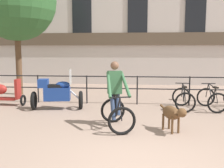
% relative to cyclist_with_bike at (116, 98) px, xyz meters
% --- Properties ---
extents(ground_plane, '(60.00, 60.00, 0.00)m').
position_rel_cyclist_with_bike_xyz_m(ground_plane, '(0.56, -2.29, -0.76)').
color(ground_plane, gray).
extents(canal_railing, '(15.05, 0.05, 1.05)m').
position_rel_cyclist_with_bike_xyz_m(canal_railing, '(0.56, 2.91, -0.05)').
color(canal_railing, black).
rests_on(canal_railing, ground_plane).
extents(building_facade, '(18.00, 0.72, 9.29)m').
position_rel_cyclist_with_bike_xyz_m(building_facade, '(0.56, 8.70, 3.86)').
color(building_facade, beige).
rests_on(building_facade, ground_plane).
extents(cyclist_with_bike, '(0.98, 1.31, 1.70)m').
position_rel_cyclist_with_bike_xyz_m(cyclist_with_bike, '(0.00, 0.00, 0.00)').
color(cyclist_with_bike, black).
rests_on(cyclist_with_bike, ground_plane).
extents(dog, '(0.59, 0.96, 0.67)m').
position_rel_cyclist_with_bike_xyz_m(dog, '(1.41, -0.34, -0.29)').
color(dog, brown).
rests_on(dog, ground_plane).
extents(parked_motorcycle, '(1.76, 0.88, 1.35)m').
position_rel_cyclist_with_bike_xyz_m(parked_motorcycle, '(-2.13, 1.82, -0.20)').
color(parked_motorcycle, black).
rests_on(parked_motorcycle, ground_plane).
extents(parked_bicycle_near_lamp, '(0.71, 1.14, 0.86)m').
position_rel_cyclist_with_bike_xyz_m(parked_bicycle_near_lamp, '(2.11, 2.25, -0.41)').
color(parked_bicycle_near_lamp, black).
rests_on(parked_bicycle_near_lamp, ground_plane).
extents(parked_bicycle_mid_left, '(0.76, 1.16, 0.86)m').
position_rel_cyclist_with_bike_xyz_m(parked_bicycle_mid_left, '(3.04, 2.25, -0.41)').
color(parked_bicycle_mid_left, black).
rests_on(parked_bicycle_mid_left, ground_plane).
extents(parked_scooter, '(1.29, 0.43, 0.96)m').
position_rel_cyclist_with_bike_xyz_m(parked_scooter, '(-4.16, 2.31, -0.30)').
color(parked_scooter, black).
rests_on(parked_scooter, ground_plane).
extents(tree_canalside_left, '(3.45, 3.45, 5.83)m').
position_rel_cyclist_with_bike_xyz_m(tree_canalside_left, '(-4.69, 4.60, 3.32)').
color(tree_canalside_left, brown).
rests_on(tree_canalside_left, ground_plane).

